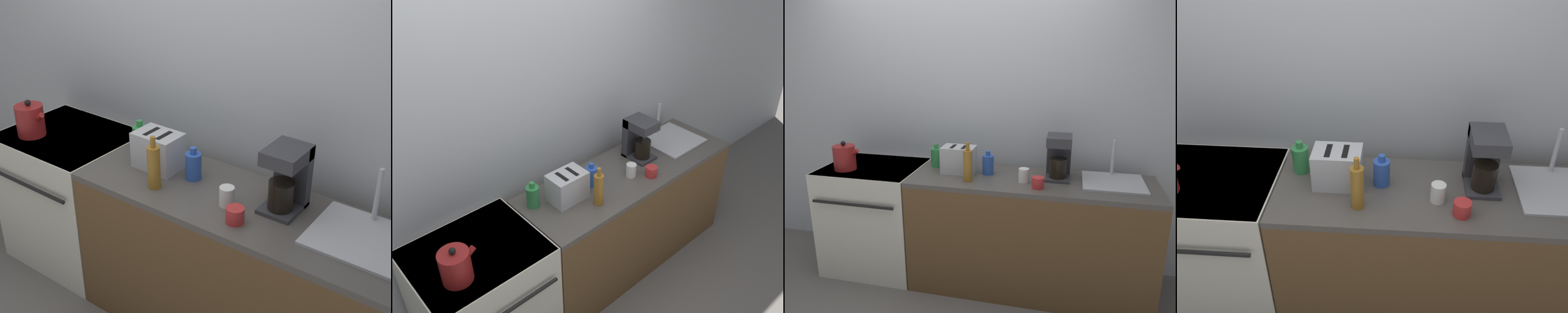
{
  "view_description": "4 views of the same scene",
  "coord_description": "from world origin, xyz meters",
  "views": [
    {
      "loc": [
        1.79,
        -1.67,
        2.32
      ],
      "look_at": [
        0.3,
        0.36,
        1.01
      ],
      "focal_mm": 50.0,
      "sensor_mm": 36.0,
      "label": 1
    },
    {
      "loc": [
        -1.4,
        -1.5,
        2.76
      ],
      "look_at": [
        0.27,
        0.36,
        1.13
      ],
      "focal_mm": 40.0,
      "sensor_mm": 36.0,
      "label": 2
    },
    {
      "loc": [
        0.88,
        -2.36,
        1.83
      ],
      "look_at": [
        0.24,
        0.33,
        1.03
      ],
      "focal_mm": 35.0,
      "sensor_mm": 36.0,
      "label": 3
    },
    {
      "loc": [
        0.39,
        -1.49,
        2.29
      ],
      "look_at": [
        0.25,
        0.33,
        1.07
      ],
      "focal_mm": 40.0,
      "sensor_mm": 36.0,
      "label": 4
    }
  ],
  "objects": [
    {
      "name": "cup_red",
      "position": [
        0.7,
        0.13,
        0.93
      ],
      "size": [
        0.09,
        0.09,
        0.08
      ],
      "color": "red",
      "rests_on": "counter_block"
    },
    {
      "name": "stove",
      "position": [
        -0.66,
        0.33,
        0.46
      ],
      "size": [
        0.78,
        0.7,
        0.89
      ],
      "color": "silver",
      "rests_on": "ground_plane"
    },
    {
      "name": "coffee_maker",
      "position": [
        0.82,
        0.39,
        1.06
      ],
      "size": [
        0.18,
        0.23,
        0.33
      ],
      "color": "#333338",
      "rests_on": "counter_block"
    },
    {
      "name": "bottle_amber",
      "position": [
        0.19,
        0.16,
        1.01
      ],
      "size": [
        0.07,
        0.07,
        0.29
      ],
      "color": "#9E6B23",
      "rests_on": "counter_block"
    },
    {
      "name": "wall_back",
      "position": [
        0.0,
        0.71,
        1.3
      ],
      "size": [
        8.0,
        0.05,
        2.6
      ],
      "color": "silver",
      "rests_on": "ground_plane"
    },
    {
      "name": "bottle_green",
      "position": [
        -0.15,
        0.44,
        0.97
      ],
      "size": [
        0.09,
        0.09,
        0.19
      ],
      "color": "#338C47",
      "rests_on": "counter_block"
    },
    {
      "name": "counter_block",
      "position": [
        0.64,
        0.3,
        0.44
      ],
      "size": [
        1.79,
        0.59,
        0.89
      ],
      "color": "brown",
      "rests_on": "ground_plane"
    },
    {
      "name": "toaster",
      "position": [
        0.07,
        0.34,
        0.99
      ],
      "size": [
        0.25,
        0.18,
        0.2
      ],
      "color": "#BCBCC1",
      "rests_on": "counter_block"
    },
    {
      "name": "bottle_blue",
      "position": [
        0.3,
        0.35,
        0.97
      ],
      "size": [
        0.09,
        0.09,
        0.18
      ],
      "color": "#2D56B7",
      "rests_on": "counter_block"
    },
    {
      "name": "cup_white",
      "position": [
        0.59,
        0.23,
        0.94
      ],
      "size": [
        0.07,
        0.07,
        0.1
      ],
      "color": "white",
      "rests_on": "counter_block"
    },
    {
      "name": "sink_tray",
      "position": [
        1.21,
        0.36,
        0.9
      ],
      "size": [
        0.43,
        0.41,
        0.28
      ],
      "color": "#B7B7BC",
      "rests_on": "counter_block"
    }
  ]
}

